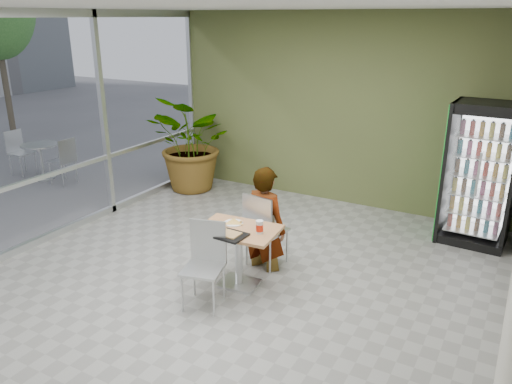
{
  "coord_description": "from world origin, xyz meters",
  "views": [
    {
      "loc": [
        2.93,
        -4.46,
        3.1
      ],
      "look_at": [
        0.02,
        0.72,
        1.0
      ],
      "focal_mm": 35.0,
      "sensor_mm": 36.0,
      "label": 1
    }
  ],
  "objects_px": {
    "chair_near": "(206,257)",
    "seated_woman": "(265,228)",
    "beverage_fridge": "(480,175)",
    "potted_plant": "(194,144)",
    "dining_table": "(239,245)",
    "chair_far": "(262,225)",
    "soda_cup": "(260,227)",
    "cafeteria_tray": "(228,235)"
  },
  "relations": [
    {
      "from": "seated_woman",
      "to": "soda_cup",
      "type": "height_order",
      "value": "seated_woman"
    },
    {
      "from": "dining_table",
      "to": "potted_plant",
      "type": "xyz_separation_m",
      "value": [
        -2.55,
        2.63,
        0.36
      ]
    },
    {
      "from": "potted_plant",
      "to": "soda_cup",
      "type": "bearing_deg",
      "value": -42.93
    },
    {
      "from": "cafeteria_tray",
      "to": "seated_woman",
      "type": "bearing_deg",
      "value": 88.44
    },
    {
      "from": "soda_cup",
      "to": "potted_plant",
      "type": "xyz_separation_m",
      "value": [
        -2.83,
        2.63,
        0.07
      ]
    },
    {
      "from": "chair_near",
      "to": "seated_woman",
      "type": "relative_size",
      "value": 0.58
    },
    {
      "from": "chair_near",
      "to": "cafeteria_tray",
      "type": "height_order",
      "value": "chair_near"
    },
    {
      "from": "chair_far",
      "to": "soda_cup",
      "type": "relative_size",
      "value": 6.51
    },
    {
      "from": "beverage_fridge",
      "to": "potted_plant",
      "type": "height_order",
      "value": "beverage_fridge"
    },
    {
      "from": "seated_woman",
      "to": "cafeteria_tray",
      "type": "bearing_deg",
      "value": 96.65
    },
    {
      "from": "chair_far",
      "to": "chair_near",
      "type": "height_order",
      "value": "chair_far"
    },
    {
      "from": "chair_far",
      "to": "soda_cup",
      "type": "distance_m",
      "value": 0.66
    },
    {
      "from": "dining_table",
      "to": "chair_far",
      "type": "bearing_deg",
      "value": 88.54
    },
    {
      "from": "chair_near",
      "to": "potted_plant",
      "type": "height_order",
      "value": "potted_plant"
    },
    {
      "from": "potted_plant",
      "to": "dining_table",
      "type": "bearing_deg",
      "value": -45.97
    },
    {
      "from": "dining_table",
      "to": "seated_woman",
      "type": "relative_size",
      "value": 0.6
    },
    {
      "from": "soda_cup",
      "to": "cafeteria_tray",
      "type": "distance_m",
      "value": 0.37
    },
    {
      "from": "soda_cup",
      "to": "potted_plant",
      "type": "relative_size",
      "value": 0.09
    },
    {
      "from": "beverage_fridge",
      "to": "chair_far",
      "type": "bearing_deg",
      "value": -133.17
    },
    {
      "from": "beverage_fridge",
      "to": "potted_plant",
      "type": "distance_m",
      "value": 4.83
    },
    {
      "from": "chair_near",
      "to": "soda_cup",
      "type": "relative_size",
      "value": 6.22
    },
    {
      "from": "chair_near",
      "to": "dining_table",
      "type": "bearing_deg",
      "value": 59.42
    },
    {
      "from": "beverage_fridge",
      "to": "potted_plant",
      "type": "xyz_separation_m",
      "value": [
        -4.83,
        -0.11,
        -0.12
      ]
    },
    {
      "from": "dining_table",
      "to": "chair_far",
      "type": "xyz_separation_m",
      "value": [
        0.01,
        0.56,
        0.05
      ]
    },
    {
      "from": "dining_table",
      "to": "soda_cup",
      "type": "relative_size",
      "value": 6.36
    },
    {
      "from": "soda_cup",
      "to": "cafeteria_tray",
      "type": "height_order",
      "value": "soda_cup"
    },
    {
      "from": "dining_table",
      "to": "chair_far",
      "type": "distance_m",
      "value": 0.56
    },
    {
      "from": "chair_near",
      "to": "cafeteria_tray",
      "type": "distance_m",
      "value": 0.35
    },
    {
      "from": "dining_table",
      "to": "cafeteria_tray",
      "type": "distance_m",
      "value": 0.33
    },
    {
      "from": "chair_near",
      "to": "potted_plant",
      "type": "distance_m",
      "value": 3.96
    },
    {
      "from": "soda_cup",
      "to": "beverage_fridge",
      "type": "height_order",
      "value": "beverage_fridge"
    },
    {
      "from": "chair_far",
      "to": "seated_woman",
      "type": "bearing_deg",
      "value": -97.26
    },
    {
      "from": "dining_table",
      "to": "soda_cup",
      "type": "distance_m",
      "value": 0.4
    },
    {
      "from": "beverage_fridge",
      "to": "soda_cup",
      "type": "bearing_deg",
      "value": -123.26
    },
    {
      "from": "chair_far",
      "to": "chair_near",
      "type": "distance_m",
      "value": 1.05
    },
    {
      "from": "soda_cup",
      "to": "cafeteria_tray",
      "type": "relative_size",
      "value": 0.37
    },
    {
      "from": "chair_near",
      "to": "beverage_fridge",
      "type": "xyz_separation_m",
      "value": [
        2.42,
        3.23,
        0.44
      ]
    },
    {
      "from": "seated_woman",
      "to": "potted_plant",
      "type": "bearing_deg",
      "value": -29.94
    },
    {
      "from": "seated_woman",
      "to": "soda_cup",
      "type": "distance_m",
      "value": 0.72
    },
    {
      "from": "dining_table",
      "to": "seated_woman",
      "type": "bearing_deg",
      "value": 87.26
    },
    {
      "from": "dining_table",
      "to": "cafeteria_tray",
      "type": "relative_size",
      "value": 2.37
    },
    {
      "from": "cafeteria_tray",
      "to": "beverage_fridge",
      "type": "distance_m",
      "value": 3.77
    }
  ]
}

